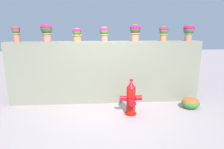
{
  "coord_description": "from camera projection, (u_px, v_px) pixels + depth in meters",
  "views": [
    {
      "loc": [
        -0.2,
        -4.53,
        2.27
      ],
      "look_at": [
        0.18,
        0.88,
        0.86
      ],
      "focal_mm": 32.65,
      "sensor_mm": 36.0,
      "label": 1
    }
  ],
  "objects": [
    {
      "name": "flower_bush_left",
      "position": [
        191.0,
        102.0,
        5.48
      ],
      "size": [
        0.48,
        0.43,
        0.31
      ],
      "color": "#3B7833",
      "rests_on": "ground"
    },
    {
      "name": "stone_wall",
      "position": [
        105.0,
        72.0,
        5.78
      ],
      "size": [
        5.37,
        0.33,
        1.75
      ],
      "primitive_type": "cube",
      "color": "gray",
      "rests_on": "ground"
    },
    {
      "name": "potted_plant_3",
      "position": [
        104.0,
        32.0,
        5.53
      ],
      "size": [
        0.26,
        0.26,
        0.4
      ],
      "color": "tan",
      "rests_on": "stone_wall"
    },
    {
      "name": "potted_plant_1",
      "position": [
        46.0,
        30.0,
        5.39
      ],
      "size": [
        0.31,
        0.31,
        0.48
      ],
      "color": "#B9705C",
      "rests_on": "stone_wall"
    },
    {
      "name": "potted_plant_2",
      "position": [
        77.0,
        34.0,
        5.49
      ],
      "size": [
        0.27,
        0.27,
        0.37
      ],
      "color": "#B8804A",
      "rests_on": "stone_wall"
    },
    {
      "name": "potted_plant_0",
      "position": [
        16.0,
        32.0,
        5.35
      ],
      "size": [
        0.22,
        0.22,
        0.42
      ],
      "color": "#BD6C55",
      "rests_on": "stone_wall"
    },
    {
      "name": "fire_hydrant",
      "position": [
        131.0,
        99.0,
        5.04
      ],
      "size": [
        0.55,
        0.44,
        0.92
      ],
      "color": "red",
      "rests_on": "ground"
    },
    {
      "name": "potted_plant_4",
      "position": [
        135.0,
        31.0,
        5.55
      ],
      "size": [
        0.3,
        0.3,
        0.47
      ],
      "color": "tan",
      "rests_on": "stone_wall"
    },
    {
      "name": "ground_plane",
      "position": [
        107.0,
        118.0,
        4.96
      ],
      "size": [
        24.0,
        24.0,
        0.0
      ],
      "primitive_type": "plane",
      "color": "#A09090"
    },
    {
      "name": "potted_plant_6",
      "position": [
        189.0,
        30.0,
        5.63
      ],
      "size": [
        0.31,
        0.31,
        0.45
      ],
      "color": "#BC7758",
      "rests_on": "stone_wall"
    },
    {
      "name": "potted_plant_5",
      "position": [
        164.0,
        32.0,
        5.62
      ],
      "size": [
        0.25,
        0.25,
        0.41
      ],
      "color": "#AF7D4F",
      "rests_on": "stone_wall"
    }
  ]
}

